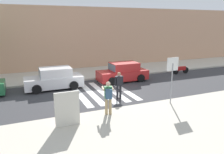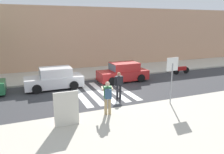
{
  "view_description": "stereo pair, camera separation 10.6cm",
  "coord_description": "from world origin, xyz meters",
  "px_view_note": "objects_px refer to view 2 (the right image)",
  "views": [
    {
      "loc": [
        -4.98,
        -13.55,
        4.66
      ],
      "look_at": [
        0.6,
        -0.2,
        1.1
      ],
      "focal_mm": 35.0,
      "sensor_mm": 36.0,
      "label": 1
    },
    {
      "loc": [
        -4.88,
        -13.59,
        4.66
      ],
      "look_at": [
        0.6,
        -0.2,
        1.1
      ],
      "focal_mm": 35.0,
      "sensor_mm": 36.0,
      "label": 2
    }
  ],
  "objects_px": {
    "photographer_with_backpack": "(108,95)",
    "advertising_board": "(66,109)",
    "pedestrian_crossing": "(119,84)",
    "stop_sign": "(172,70)",
    "parked_car_red": "(123,73)",
    "parked_car_white": "(55,79)",
    "motorcycle": "(181,70)"
  },
  "relations": [
    {
      "from": "pedestrian_crossing",
      "to": "parked_car_red",
      "type": "bearing_deg",
      "value": 61.41
    },
    {
      "from": "parked_car_red",
      "to": "pedestrian_crossing",
      "type": "bearing_deg",
      "value": -118.59
    },
    {
      "from": "photographer_with_backpack",
      "to": "parked_car_red",
      "type": "height_order",
      "value": "photographer_with_backpack"
    },
    {
      "from": "photographer_with_backpack",
      "to": "pedestrian_crossing",
      "type": "relative_size",
      "value": 1.0
    },
    {
      "from": "stop_sign",
      "to": "pedestrian_crossing",
      "type": "distance_m",
      "value": 3.37
    },
    {
      "from": "parked_car_red",
      "to": "advertising_board",
      "type": "bearing_deg",
      "value": -131.68
    },
    {
      "from": "photographer_with_backpack",
      "to": "pedestrian_crossing",
      "type": "bearing_deg",
      "value": 54.82
    },
    {
      "from": "photographer_with_backpack",
      "to": "parked_car_white",
      "type": "height_order",
      "value": "photographer_with_backpack"
    },
    {
      "from": "parked_car_red",
      "to": "parked_car_white",
      "type": "bearing_deg",
      "value": 180.0
    },
    {
      "from": "photographer_with_backpack",
      "to": "motorcycle",
      "type": "distance_m",
      "value": 11.96
    },
    {
      "from": "parked_car_red",
      "to": "motorcycle",
      "type": "xyz_separation_m",
      "value": [
        6.24,
        0.3,
        -0.31
      ]
    },
    {
      "from": "photographer_with_backpack",
      "to": "advertising_board",
      "type": "distance_m",
      "value": 2.21
    },
    {
      "from": "parked_car_red",
      "to": "motorcycle",
      "type": "distance_m",
      "value": 6.26
    },
    {
      "from": "photographer_with_backpack",
      "to": "parked_car_white",
      "type": "xyz_separation_m",
      "value": [
        -1.77,
        6.21,
        -0.44
      ]
    },
    {
      "from": "motorcycle",
      "to": "parked_car_red",
      "type": "bearing_deg",
      "value": -177.25
    },
    {
      "from": "photographer_with_backpack",
      "to": "parked_car_red",
      "type": "relative_size",
      "value": 0.42
    },
    {
      "from": "photographer_with_backpack",
      "to": "parked_car_white",
      "type": "distance_m",
      "value": 6.47
    },
    {
      "from": "photographer_with_backpack",
      "to": "parked_car_red",
      "type": "distance_m",
      "value": 7.28
    },
    {
      "from": "stop_sign",
      "to": "parked_car_red",
      "type": "bearing_deg",
      "value": 91.9
    },
    {
      "from": "stop_sign",
      "to": "photographer_with_backpack",
      "type": "xyz_separation_m",
      "value": [
        -3.96,
        -0.16,
        -0.92
      ]
    },
    {
      "from": "photographer_with_backpack",
      "to": "advertising_board",
      "type": "height_order",
      "value": "photographer_with_backpack"
    },
    {
      "from": "photographer_with_backpack",
      "to": "stop_sign",
      "type": "bearing_deg",
      "value": 2.35
    },
    {
      "from": "photographer_with_backpack",
      "to": "parked_car_white",
      "type": "relative_size",
      "value": 0.42
    },
    {
      "from": "parked_car_white",
      "to": "motorcycle",
      "type": "distance_m",
      "value": 11.78
    },
    {
      "from": "photographer_with_backpack",
      "to": "pedestrian_crossing",
      "type": "height_order",
      "value": "photographer_with_backpack"
    },
    {
      "from": "photographer_with_backpack",
      "to": "motorcycle",
      "type": "xyz_separation_m",
      "value": [
        10.0,
        6.51,
        -0.75
      ]
    },
    {
      "from": "pedestrian_crossing",
      "to": "advertising_board",
      "type": "relative_size",
      "value": 1.08
    },
    {
      "from": "parked_car_white",
      "to": "parked_car_red",
      "type": "bearing_deg",
      "value": 0.0
    },
    {
      "from": "stop_sign",
      "to": "motorcycle",
      "type": "xyz_separation_m",
      "value": [
        6.04,
        6.35,
        -1.68
      ]
    },
    {
      "from": "parked_car_red",
      "to": "advertising_board",
      "type": "distance_m",
      "value": 8.9
    },
    {
      "from": "stop_sign",
      "to": "motorcycle",
      "type": "height_order",
      "value": "stop_sign"
    },
    {
      "from": "stop_sign",
      "to": "parked_car_white",
      "type": "xyz_separation_m",
      "value": [
        -5.73,
        6.05,
        -1.37
      ]
    }
  ]
}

